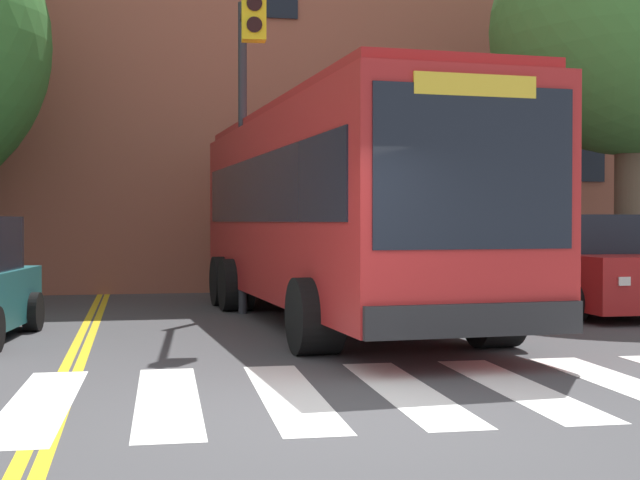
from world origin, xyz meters
TOP-DOWN VIEW (x-y plane):
  - ground_plane at (0.00, 0.00)m, footprint 120.00×120.00m
  - crosswalk at (0.28, 1.02)m, footprint 15.88×3.94m
  - lane_line_yellow_inner at (-2.57, 15.02)m, footprint 0.12×36.00m
  - lane_line_yellow_outer at (-2.41, 15.02)m, footprint 0.12×36.00m
  - city_bus at (1.48, 6.97)m, footprint 3.54×10.90m
  - car_red_far_lane at (6.35, 7.73)m, footprint 2.08×4.73m
  - traffic_light_overhead at (0.04, 7.24)m, footprint 0.52×3.81m
  - street_tree_curbside_large at (7.99, 8.80)m, footprint 7.82×7.93m
  - building_facade at (1.51, 17.47)m, footprint 40.20×7.89m

SIDE VIEW (x-z plane):
  - ground_plane at x=0.00m, z-range 0.00..0.00m
  - lane_line_yellow_inner at x=-2.57m, z-range 0.00..0.01m
  - lane_line_yellow_outer at x=-2.41m, z-range 0.00..0.01m
  - crosswalk at x=0.28m, z-range 0.00..0.01m
  - car_red_far_lane at x=6.35m, z-range -0.08..1.73m
  - city_bus at x=1.48m, z-range 0.16..3.71m
  - traffic_light_overhead at x=0.04m, z-range 1.05..6.72m
  - street_tree_curbside_large at x=7.99m, z-range 1.48..9.57m
  - building_facade at x=1.51m, z-range 0.01..13.63m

